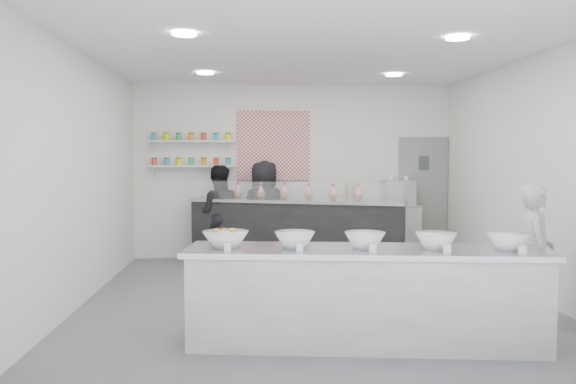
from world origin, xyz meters
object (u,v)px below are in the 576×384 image
object	(u,v)px
prep_counter	(364,297)
staff_left	(218,214)
staff_right	(264,211)
woman_prep	(536,254)
espresso_machine	(398,193)
back_bar	(296,232)
espresso_ledge	(383,231)

from	to	relation	value
prep_counter	staff_left	xyz separation A→B (m)	(-1.61, 4.26, 0.36)
staff_left	staff_right	size ratio (longest dim) A/B	0.95
woman_prep	staff_left	xyz separation A→B (m)	(-3.54, 3.70, 0.07)
prep_counter	espresso_machine	xyz separation A→B (m)	(1.49, 4.44, 0.68)
espresso_machine	woman_prep	xyz separation A→B (m)	(0.44, -3.88, -0.40)
staff_right	woman_prep	bearing A→B (deg)	104.67
prep_counter	staff_right	world-z (taller)	staff_right
espresso_machine	staff_left	bearing A→B (deg)	-176.68
prep_counter	staff_left	size ratio (longest dim) A/B	2.05
back_bar	woman_prep	size ratio (longest dim) A/B	2.35
espresso_machine	staff_right	world-z (taller)	staff_right
espresso_ledge	staff_right	distance (m)	2.11
espresso_ledge	staff_right	size ratio (longest dim) A/B	0.74
woman_prep	staff_left	size ratio (longest dim) A/B	0.91
espresso_ledge	woman_prep	bearing A→B (deg)	-79.86
prep_counter	staff_left	world-z (taller)	staff_left
woman_prep	staff_right	bearing A→B (deg)	56.90
staff_left	staff_right	world-z (taller)	staff_right
espresso_machine	staff_right	xyz separation A→B (m)	(-2.33, -0.18, -0.28)
back_bar	espresso_machine	distance (m)	1.99
espresso_ledge	prep_counter	bearing A→B (deg)	-105.58
woman_prep	staff_right	xyz separation A→B (m)	(-2.76, 3.70, 0.11)
espresso_ledge	staff_right	bearing A→B (deg)	-175.03
back_bar	espresso_ledge	world-z (taller)	back_bar
back_bar	espresso_ledge	size ratio (longest dim) A/B	2.76
espresso_machine	staff_left	world-z (taller)	staff_left
prep_counter	espresso_ledge	size ratio (longest dim) A/B	2.65
espresso_ledge	staff_left	size ratio (longest dim) A/B	0.78
back_bar	prep_counter	bearing A→B (deg)	-65.96
prep_counter	espresso_ledge	world-z (taller)	espresso_ledge
prep_counter	back_bar	size ratio (longest dim) A/B	0.96
espresso_ledge	espresso_machine	xyz separation A→B (m)	(0.26, 0.00, 0.67)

